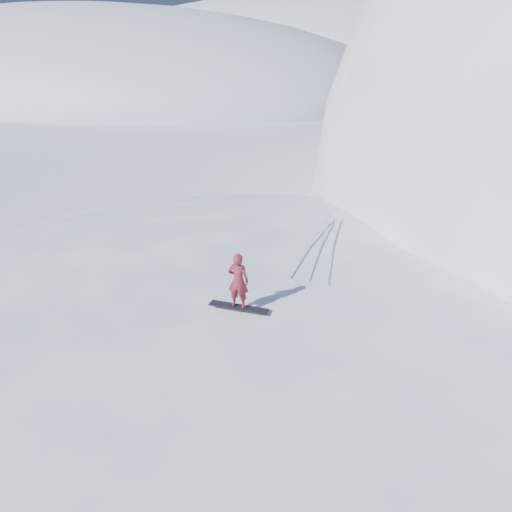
{
  "coord_description": "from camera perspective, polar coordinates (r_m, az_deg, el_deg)",
  "views": [
    {
      "loc": [
        3.81,
        -9.88,
        9.03
      ],
      "look_at": [
        -1.87,
        1.11,
        3.5
      ],
      "focal_mm": 35.0,
      "sensor_mm": 36.0,
      "label": 1
    }
  ],
  "objects": [
    {
      "name": "wind_bumps",
      "position": [
        15.64,
        6.1,
        -11.35
      ],
      "size": [
        16.0,
        14.4,
        1.0
      ],
      "color": "white",
      "rests_on": "ground"
    },
    {
      "name": "ground",
      "position": [
        13.92,
        4.96,
        -16.48
      ],
      "size": [
        400.0,
        400.0,
        0.0
      ],
      "primitive_type": "plane",
      "color": "white",
      "rests_on": "ground"
    },
    {
      "name": "far_ridge_a",
      "position": [
        102.05,
        -20.12,
        17.63
      ],
      "size": [
        120.0,
        70.0,
        28.0
      ],
      "primitive_type": "ellipsoid",
      "color": "white",
      "rests_on": "ground"
    },
    {
      "name": "board_tracks",
      "position": [
        17.38,
        7.56,
        1.49
      ],
      "size": [
        2.07,
        5.95,
        0.04
      ],
      "color": "silver",
      "rests_on": "ground"
    },
    {
      "name": "vapor_plume",
      "position": [
        82.53,
        -26.52,
        15.4
      ],
      "size": [
        9.26,
        7.4,
        6.48
      ],
      "primitive_type": "ellipsoid",
      "color": "white",
      "rests_on": "ground"
    },
    {
      "name": "snowboard",
      "position": [
        13.27,
        -1.99,
        -5.86
      ],
      "size": [
        1.65,
        0.55,
        0.03
      ],
      "primitive_type": "cube",
      "rotation": [
        0.0,
        0.0,
        0.16
      ],
      "color": "black",
      "rests_on": "near_ridge"
    },
    {
      "name": "near_ridge",
      "position": [
        15.98,
        12.59,
        -11.0
      ],
      "size": [
        36.0,
        28.0,
        4.8
      ],
      "primitive_type": "ellipsoid",
      "color": "white",
      "rests_on": "ground"
    },
    {
      "name": "far_ridge_c",
      "position": [
        127.96,
        7.71,
        19.83
      ],
      "size": [
        140.0,
        90.0,
        36.0
      ],
      "primitive_type": "ellipsoid",
      "color": "white",
      "rests_on": "ground"
    },
    {
      "name": "snowboarder",
      "position": [
        12.9,
        -2.04,
        -2.84
      ],
      "size": [
        0.61,
        0.45,
        1.54
      ],
      "primitive_type": "imported",
      "rotation": [
        0.0,
        0.0,
        3.3
      ],
      "color": "maroon",
      "rests_on": "snowboard"
    }
  ]
}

